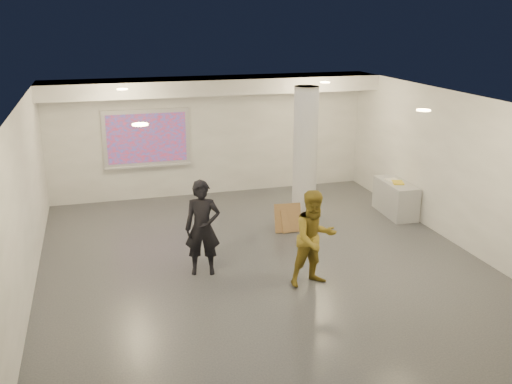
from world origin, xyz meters
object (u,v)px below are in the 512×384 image
object	(u,v)px
woman	(203,228)
credenza	(396,198)
column	(305,157)
man	(314,238)
projection_screen	(147,139)

from	to	relation	value
woman	credenza	bearing A→B (deg)	33.75
credenza	woman	world-z (taller)	woman
column	man	xyz separation A→B (m)	(-0.91, -2.90, -0.67)
projection_screen	credenza	bearing A→B (deg)	-27.21
man	projection_screen	bearing A→B (deg)	102.78
column	man	bearing A→B (deg)	-107.46
column	credenza	size ratio (longest dim) A/B	2.28
credenza	projection_screen	bearing A→B (deg)	155.77
woman	man	world-z (taller)	woman
projection_screen	man	distance (m)	6.01
credenza	woman	distance (m)	5.22
column	woman	size ratio (longest dim) A/B	1.76
woman	man	bearing A→B (deg)	-16.18
projection_screen	credenza	xyz separation A→B (m)	(5.32, -2.74, -1.14)
column	projection_screen	bearing A→B (deg)	139.44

